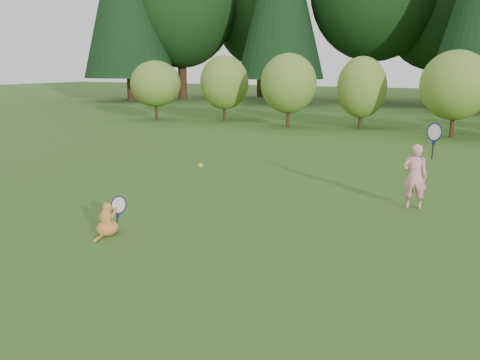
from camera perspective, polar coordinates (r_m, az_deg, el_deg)
The scene contains 5 objects.
ground at distance 7.50m, azimuth -4.23°, elevation -6.23°, with size 100.00×100.00×0.00m, color #255818.
shrub_row at distance 19.42m, azimuth 16.69°, elevation 8.90°, with size 28.00×3.00×2.80m, color olive, non-canonical shape.
child at distance 9.34m, azimuth 18.22°, elevation 0.52°, with size 0.63×0.38×1.64m.
cat at distance 7.80m, azimuth -13.96°, elevation -3.94°, with size 0.36×0.71×0.64m.
tennis_ball at distance 8.28m, azimuth -4.21°, elevation 1.59°, with size 0.07×0.07×0.07m.
Camera 1 is at (3.79, -6.02, 2.38)m, focal length 40.00 mm.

